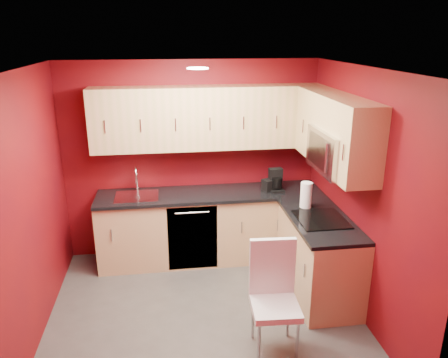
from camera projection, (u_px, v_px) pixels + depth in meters
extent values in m
plane|color=#4A4745|center=(205.00, 314.00, 4.58)|extent=(3.20, 3.20, 0.00)
plane|color=white|center=(200.00, 69.00, 3.78)|extent=(3.20, 3.20, 0.00)
plane|color=#6C0A0B|center=(192.00, 160.00, 5.59)|extent=(3.20, 0.00, 3.20)
plane|color=#6C0A0B|center=(225.00, 290.00, 2.77)|extent=(3.20, 0.00, 3.20)
plane|color=#6C0A0B|center=(28.00, 212.00, 3.97)|extent=(0.00, 3.00, 3.00)
plane|color=#6C0A0B|center=(361.00, 195.00, 4.39)|extent=(0.00, 3.00, 3.00)
cube|color=tan|center=(211.00, 227.00, 5.59)|extent=(2.80, 0.60, 0.87)
cube|color=tan|center=(318.00, 257.00, 4.85)|extent=(0.60, 1.30, 0.87)
cube|color=black|center=(210.00, 194.00, 5.43)|extent=(2.80, 0.63, 0.04)
cube|color=black|center=(320.00, 220.00, 4.68)|extent=(0.63, 1.27, 0.04)
cube|color=tan|center=(208.00, 118.00, 5.26)|extent=(2.80, 0.35, 0.75)
cube|color=tan|center=(319.00, 122.00, 4.99)|extent=(0.35, 0.57, 0.75)
cube|color=tan|center=(363.00, 147.00, 3.91)|extent=(0.35, 0.22, 0.75)
cube|color=tan|center=(343.00, 114.00, 4.30)|extent=(0.35, 0.76, 0.33)
cube|color=silver|center=(338.00, 151.00, 4.42)|extent=(0.40, 0.76, 0.42)
cube|color=black|center=(320.00, 152.00, 4.39)|extent=(0.02, 0.62, 0.33)
cylinder|color=silver|center=(326.00, 158.00, 4.18)|extent=(0.02, 0.02, 0.29)
cube|color=black|center=(321.00, 219.00, 4.64)|extent=(0.50, 0.55, 0.01)
cube|color=silver|center=(137.00, 197.00, 5.30)|extent=(0.52, 0.42, 0.02)
cylinder|color=silver|center=(137.00, 181.00, 5.45)|extent=(0.02, 0.02, 0.26)
torus|color=silver|center=(136.00, 173.00, 5.34)|extent=(0.02, 0.16, 0.16)
cylinder|color=silver|center=(136.00, 179.00, 5.29)|extent=(0.02, 0.02, 0.12)
cube|color=black|center=(193.00, 238.00, 5.29)|extent=(0.60, 0.02, 0.82)
cylinder|color=white|center=(198.00, 68.00, 4.06)|extent=(0.20, 0.20, 0.01)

